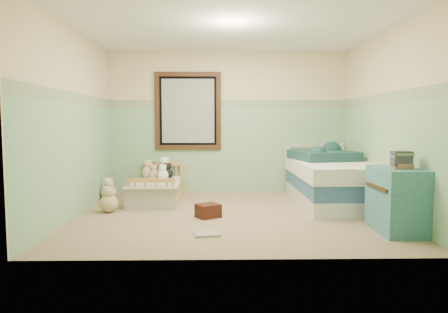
{
  "coord_description": "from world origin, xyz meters",
  "views": [
    {
      "loc": [
        -0.2,
        -5.43,
        1.26
      ],
      "look_at": [
        -0.09,
        0.35,
        0.77
      ],
      "focal_mm": 32.57,
      "sensor_mm": 36.0,
      "label": 1
    }
  ],
  "objects_px": {
    "twin_bed_frame": "(331,197)",
    "red_pillow": "(208,211)",
    "floor_book": "(207,234)",
    "plush_floor_tan": "(109,203)",
    "dresser": "(397,200)",
    "plush_floor_cream": "(109,192)",
    "toddler_bed_frame": "(158,195)"
  },
  "relations": [
    {
      "from": "dresser",
      "to": "red_pillow",
      "type": "height_order",
      "value": "dresser"
    },
    {
      "from": "plush_floor_cream",
      "to": "dresser",
      "type": "bearing_deg",
      "value": -27.72
    },
    {
      "from": "toddler_bed_frame",
      "to": "plush_floor_cream",
      "type": "xyz_separation_m",
      "value": [
        -0.8,
        0.06,
        0.03
      ]
    },
    {
      "from": "dresser",
      "to": "floor_book",
      "type": "xyz_separation_m",
      "value": [
        -2.17,
        -0.1,
        -0.36
      ]
    },
    {
      "from": "twin_bed_frame",
      "to": "plush_floor_tan",
      "type": "bearing_deg",
      "value": -171.46
    },
    {
      "from": "plush_floor_cream",
      "to": "dresser",
      "type": "distance_m",
      "value": 4.31
    },
    {
      "from": "red_pillow",
      "to": "floor_book",
      "type": "xyz_separation_m",
      "value": [
        0.01,
        -0.85,
        -0.08
      ]
    },
    {
      "from": "dresser",
      "to": "floor_book",
      "type": "height_order",
      "value": "dresser"
    },
    {
      "from": "plush_floor_cream",
      "to": "floor_book",
      "type": "relative_size",
      "value": 0.84
    },
    {
      "from": "plush_floor_cream",
      "to": "twin_bed_frame",
      "type": "bearing_deg",
      "value": -7.18
    },
    {
      "from": "red_pillow",
      "to": "plush_floor_cream",
      "type": "bearing_deg",
      "value": 142.6
    },
    {
      "from": "plush_floor_cream",
      "to": "twin_bed_frame",
      "type": "height_order",
      "value": "plush_floor_cream"
    },
    {
      "from": "plush_floor_cream",
      "to": "red_pillow",
      "type": "bearing_deg",
      "value": -37.4
    },
    {
      "from": "plush_floor_cream",
      "to": "twin_bed_frame",
      "type": "relative_size",
      "value": 0.12
    },
    {
      "from": "floor_book",
      "to": "plush_floor_cream",
      "type": "bearing_deg",
      "value": 121.69
    },
    {
      "from": "twin_bed_frame",
      "to": "red_pillow",
      "type": "bearing_deg",
      "value": -156.5
    },
    {
      "from": "plush_floor_cream",
      "to": "twin_bed_frame",
      "type": "xyz_separation_m",
      "value": [
        3.5,
        -0.44,
        -0.01
      ]
    },
    {
      "from": "red_pillow",
      "to": "floor_book",
      "type": "height_order",
      "value": "red_pillow"
    },
    {
      "from": "twin_bed_frame",
      "to": "floor_book",
      "type": "xyz_separation_m",
      "value": [
        -1.86,
        -1.66,
        -0.1
      ]
    },
    {
      "from": "toddler_bed_frame",
      "to": "plush_floor_cream",
      "type": "bearing_deg",
      "value": 175.5
    },
    {
      "from": "plush_floor_cream",
      "to": "red_pillow",
      "type": "distance_m",
      "value": 2.06
    },
    {
      "from": "plush_floor_tan",
      "to": "twin_bed_frame",
      "type": "height_order",
      "value": "plush_floor_tan"
    },
    {
      "from": "toddler_bed_frame",
      "to": "plush_floor_tan",
      "type": "distance_m",
      "value": 1.03
    },
    {
      "from": "plush_floor_cream",
      "to": "plush_floor_tan",
      "type": "bearing_deg",
      "value": -75.32
    },
    {
      "from": "dresser",
      "to": "floor_book",
      "type": "bearing_deg",
      "value": -177.3
    },
    {
      "from": "twin_bed_frame",
      "to": "toddler_bed_frame",
      "type": "bearing_deg",
      "value": 172.02
    },
    {
      "from": "toddler_bed_frame",
      "to": "red_pillow",
      "type": "distance_m",
      "value": 1.45
    },
    {
      "from": "plush_floor_cream",
      "to": "toddler_bed_frame",
      "type": "bearing_deg",
      "value": -4.5
    },
    {
      "from": "toddler_bed_frame",
      "to": "plush_floor_tan",
      "type": "bearing_deg",
      "value": -122.77
    },
    {
      "from": "twin_bed_frame",
      "to": "dresser",
      "type": "bearing_deg",
      "value": -78.79
    },
    {
      "from": "twin_bed_frame",
      "to": "dresser",
      "type": "xyz_separation_m",
      "value": [
        0.31,
        -1.56,
        0.26
      ]
    },
    {
      "from": "twin_bed_frame",
      "to": "red_pillow",
      "type": "distance_m",
      "value": 2.03
    }
  ]
}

